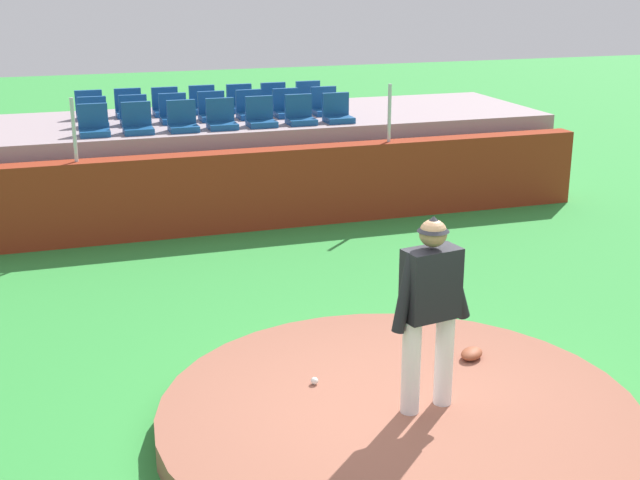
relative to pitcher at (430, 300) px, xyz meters
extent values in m
plane|color=#318E3A|center=(-0.23, 0.09, -1.32)|extent=(60.00, 60.00, 0.00)
cylinder|color=#905643|center=(-0.23, 0.09, -1.19)|extent=(4.51, 4.51, 0.25)
cylinder|color=silver|center=(-0.18, -0.03, -0.62)|extent=(0.17, 0.17, 0.90)
cylinder|color=silver|center=(0.18, 0.03, -0.62)|extent=(0.17, 0.17, 0.90)
cube|color=black|center=(0.00, 0.00, 0.15)|extent=(0.54, 0.35, 0.65)
cylinder|color=black|center=(-0.26, -0.04, 0.11)|extent=(0.27, 0.15, 0.73)
cylinder|color=black|center=(0.26, 0.04, 0.11)|extent=(0.35, 0.17, 0.72)
sphere|color=#8C6647|center=(0.00, 0.00, 0.62)|extent=(0.25, 0.25, 0.25)
cone|color=black|center=(0.00, 0.00, 0.71)|extent=(0.33, 0.33, 0.14)
sphere|color=white|center=(-0.85, 0.75, -1.03)|extent=(0.07, 0.07, 0.07)
ellipsoid|color=brown|center=(0.89, 0.81, -1.01)|extent=(0.36, 0.34, 0.11)
cube|color=maroon|center=(-0.23, 6.93, -0.66)|extent=(12.39, 0.40, 1.31)
cylinder|color=silver|center=(-2.70, 6.93, 0.48)|extent=(0.06, 0.06, 0.97)
cylinder|color=silver|center=(2.45, 6.93, 0.48)|extent=(0.06, 0.06, 0.97)
cube|color=gray|center=(-0.23, 8.96, -0.56)|extent=(12.34, 3.22, 1.53)
cube|color=navy|center=(-2.35, 7.83, 0.26)|extent=(0.48, 0.44, 0.10)
cube|color=navy|center=(-2.35, 8.01, 0.51)|extent=(0.48, 0.08, 0.40)
cube|color=navy|center=(-1.65, 7.81, 0.26)|extent=(0.48, 0.44, 0.10)
cube|color=navy|center=(-1.65, 7.99, 0.51)|extent=(0.48, 0.08, 0.40)
cube|color=navy|center=(-0.90, 7.78, 0.26)|extent=(0.48, 0.44, 0.10)
cube|color=navy|center=(-0.90, 7.96, 0.51)|extent=(0.48, 0.08, 0.40)
cube|color=navy|center=(-0.24, 7.80, 0.26)|extent=(0.48, 0.44, 0.10)
cube|color=navy|center=(-0.24, 7.98, 0.51)|extent=(0.48, 0.08, 0.40)
cube|color=navy|center=(0.45, 7.82, 0.26)|extent=(0.48, 0.44, 0.10)
cube|color=navy|center=(0.45, 8.00, 0.51)|extent=(0.48, 0.08, 0.40)
cube|color=navy|center=(1.16, 7.83, 0.26)|extent=(0.48, 0.44, 0.10)
cube|color=navy|center=(1.16, 8.01, 0.51)|extent=(0.48, 0.08, 0.40)
cube|color=navy|center=(1.85, 7.81, 0.26)|extent=(0.48, 0.44, 0.10)
cube|color=navy|center=(1.85, 7.99, 0.51)|extent=(0.48, 0.08, 0.40)
cube|color=navy|center=(-2.30, 8.65, 0.26)|extent=(0.48, 0.44, 0.10)
cube|color=navy|center=(-2.30, 8.83, 0.51)|extent=(0.48, 0.08, 0.40)
cube|color=navy|center=(-1.61, 8.65, 0.26)|extent=(0.48, 0.44, 0.10)
cube|color=navy|center=(-1.61, 8.83, 0.51)|extent=(0.48, 0.08, 0.40)
cube|color=navy|center=(-0.92, 8.64, 0.26)|extent=(0.48, 0.44, 0.10)
cube|color=navy|center=(-0.92, 8.82, 0.51)|extent=(0.48, 0.08, 0.40)
cube|color=navy|center=(-0.22, 8.69, 0.26)|extent=(0.48, 0.44, 0.10)
cube|color=navy|center=(-0.22, 8.87, 0.51)|extent=(0.48, 0.08, 0.40)
cube|color=navy|center=(0.48, 8.68, 0.26)|extent=(0.48, 0.44, 0.10)
cube|color=navy|center=(0.48, 8.86, 0.51)|extent=(0.48, 0.08, 0.40)
cube|color=navy|center=(1.16, 8.65, 0.26)|extent=(0.48, 0.44, 0.10)
cube|color=navy|center=(1.16, 8.83, 0.51)|extent=(0.48, 0.08, 0.40)
cube|color=navy|center=(1.90, 8.66, 0.26)|extent=(0.48, 0.44, 0.10)
cube|color=navy|center=(1.90, 8.84, 0.51)|extent=(0.48, 0.08, 0.40)
cube|color=navy|center=(-2.30, 9.50, 0.26)|extent=(0.48, 0.44, 0.10)
cube|color=navy|center=(-2.30, 9.68, 0.51)|extent=(0.48, 0.08, 0.40)
cube|color=navy|center=(-1.60, 9.54, 0.26)|extent=(0.48, 0.44, 0.10)
cube|color=navy|center=(-1.60, 9.72, 0.51)|extent=(0.48, 0.08, 0.40)
cube|color=navy|center=(-0.93, 9.50, 0.26)|extent=(0.48, 0.44, 0.10)
cube|color=navy|center=(-0.93, 9.68, 0.51)|extent=(0.48, 0.08, 0.40)
cube|color=navy|center=(-0.23, 9.55, 0.26)|extent=(0.48, 0.44, 0.10)
cube|color=navy|center=(-0.23, 9.73, 0.51)|extent=(0.48, 0.08, 0.40)
cube|color=navy|center=(0.48, 9.50, 0.26)|extent=(0.48, 0.44, 0.10)
cube|color=navy|center=(0.48, 9.68, 0.51)|extent=(0.48, 0.08, 0.40)
cube|color=navy|center=(1.16, 9.52, 0.26)|extent=(0.48, 0.44, 0.10)
cube|color=navy|center=(1.16, 9.70, 0.51)|extent=(0.48, 0.08, 0.40)
cube|color=navy|center=(1.87, 9.54, 0.26)|extent=(0.48, 0.44, 0.10)
cube|color=navy|center=(1.87, 9.72, 0.51)|extent=(0.48, 0.08, 0.40)
camera|label=1|loc=(-3.14, -6.49, 2.82)|focal=48.38mm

